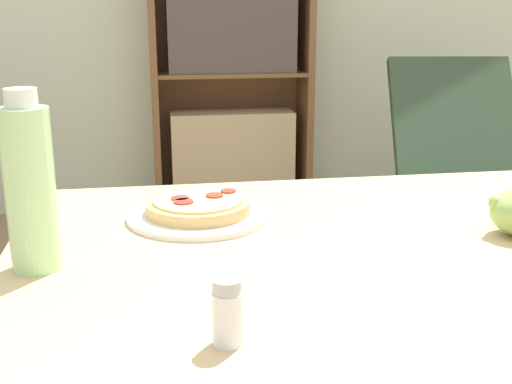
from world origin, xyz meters
TOP-DOWN VIEW (x-y plane):
  - dining_table at (0.12, -0.12)m, footprint 1.32×0.80m
  - pizza_on_plate at (-0.25, 0.06)m, footprint 0.24×0.24m
  - drink_bottle at (-0.48, -0.12)m, footprint 0.07×0.07m
  - salt_shaker at (-0.25, -0.36)m, footprint 0.03×0.03m
  - lounge_chair_far at (1.04, 1.63)m, footprint 0.67×0.84m
  - bookshelf at (0.10, 2.44)m, footprint 0.84×0.31m

SIDE VIEW (x-z plane):
  - lounge_chair_far at x=1.04m, z-range -0.15..0.73m
  - dining_table at x=0.12m, z-range 0.28..1.05m
  - bookshelf at x=0.10m, z-range -0.07..1.47m
  - pizza_on_plate at x=-0.25m, z-range 0.76..0.80m
  - salt_shaker at x=-0.25m, z-range 0.77..0.84m
  - drink_bottle at x=-0.48m, z-range 0.76..1.01m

